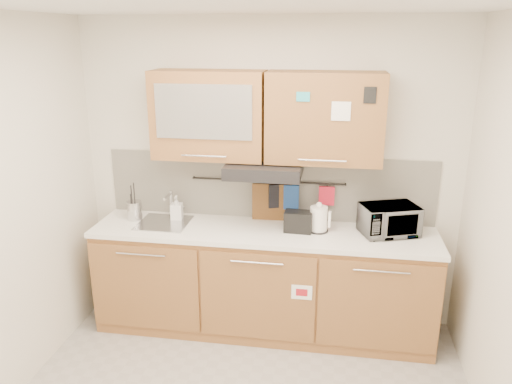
% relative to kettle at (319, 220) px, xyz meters
% --- Properties ---
extents(ceiling, '(3.20, 3.20, 0.00)m').
position_rel_kettle_xyz_m(ceiling, '(-0.45, -1.24, 1.58)').
color(ceiling, white).
rests_on(ceiling, wall_back).
extents(wall_back, '(3.20, 0.00, 3.20)m').
position_rel_kettle_xyz_m(wall_back, '(-0.45, 0.26, 0.28)').
color(wall_back, silver).
rests_on(wall_back, ground).
extents(base_cabinet, '(2.80, 0.64, 0.88)m').
position_rel_kettle_xyz_m(base_cabinet, '(-0.45, -0.04, -0.61)').
color(base_cabinet, '#9C5E37').
rests_on(base_cabinet, floor).
extents(countertop, '(2.82, 0.62, 0.04)m').
position_rel_kettle_xyz_m(countertop, '(-0.45, -0.05, -0.12)').
color(countertop, white).
rests_on(countertop, base_cabinet).
extents(backsplash, '(2.80, 0.02, 0.56)m').
position_rel_kettle_xyz_m(backsplash, '(-0.45, 0.25, 0.18)').
color(backsplash, silver).
rests_on(backsplash, countertop).
extents(upper_cabinets, '(1.82, 0.37, 0.70)m').
position_rel_kettle_xyz_m(upper_cabinets, '(-0.45, 0.09, 0.81)').
color(upper_cabinets, '#9C5E37').
rests_on(upper_cabinets, wall_back).
extents(range_hood, '(0.60, 0.46, 0.10)m').
position_rel_kettle_xyz_m(range_hood, '(-0.45, 0.01, 0.40)').
color(range_hood, black).
rests_on(range_hood, upper_cabinets).
extents(sink, '(0.42, 0.40, 0.26)m').
position_rel_kettle_xyz_m(sink, '(-1.30, -0.03, -0.09)').
color(sink, silver).
rests_on(sink, countertop).
extents(utensil_rail, '(1.30, 0.02, 0.02)m').
position_rel_kettle_xyz_m(utensil_rail, '(-0.45, 0.21, 0.24)').
color(utensil_rail, black).
rests_on(utensil_rail, backsplash).
extents(utensil_crock, '(0.13, 0.13, 0.32)m').
position_rel_kettle_xyz_m(utensil_crock, '(-1.58, 0.03, -0.02)').
color(utensil_crock, '#B6B6BA').
rests_on(utensil_crock, countertop).
extents(kettle, '(0.18, 0.16, 0.25)m').
position_rel_kettle_xyz_m(kettle, '(0.00, 0.00, 0.00)').
color(kettle, white).
rests_on(kettle, countertop).
extents(toaster, '(0.23, 0.14, 0.17)m').
position_rel_kettle_xyz_m(toaster, '(-0.16, -0.03, -0.01)').
color(toaster, black).
rests_on(toaster, countertop).
extents(microwave, '(0.51, 0.43, 0.24)m').
position_rel_kettle_xyz_m(microwave, '(0.55, 0.03, 0.02)').
color(microwave, '#999999').
rests_on(microwave, countertop).
extents(soap_bottle, '(0.11, 0.11, 0.21)m').
position_rel_kettle_xyz_m(soap_bottle, '(-1.22, 0.07, 0.01)').
color(soap_bottle, '#999999').
rests_on(soap_bottle, countertop).
extents(cutting_board, '(0.34, 0.04, 0.42)m').
position_rel_kettle_xyz_m(cutting_board, '(-0.41, 0.20, 0.01)').
color(cutting_board, brown).
rests_on(cutting_board, utensil_rail).
extents(oven_mitt, '(0.13, 0.04, 0.21)m').
position_rel_kettle_xyz_m(oven_mitt, '(-0.24, 0.20, 0.12)').
color(oven_mitt, '#204795').
rests_on(oven_mitt, utensil_rail).
extents(dark_pouch, '(0.13, 0.08, 0.20)m').
position_rel_kettle_xyz_m(dark_pouch, '(-0.37, 0.20, 0.12)').
color(dark_pouch, black).
rests_on(dark_pouch, utensil_rail).
extents(pot_holder, '(0.13, 0.02, 0.16)m').
position_rel_kettle_xyz_m(pot_holder, '(0.05, 0.20, 0.14)').
color(pot_holder, red).
rests_on(pot_holder, utensil_rail).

